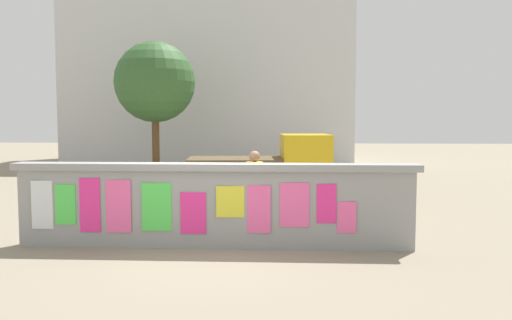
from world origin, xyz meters
TOP-DOWN VIEW (x-y plane):
  - ground at (0.00, 8.00)m, footprint 60.00×60.00m
  - poster_wall at (-0.01, -0.00)m, footprint 7.10×0.42m
  - auto_rickshaw_truck at (0.78, 4.37)m, footprint 3.71×1.79m
  - motorcycle at (-2.66, 2.18)m, footprint 1.90×0.56m
  - bicycle_near at (2.10, 1.55)m, footprint 1.71×0.44m
  - person_walking at (0.63, 1.35)m, footprint 0.48×0.48m
  - tree_roadside at (-3.89, 11.65)m, footprint 3.19×3.19m
  - building_background at (-2.50, 18.74)m, footprint 14.28×7.17m

SIDE VIEW (x-z plane):
  - ground at x=0.00m, z-range 0.00..0.00m
  - bicycle_near at x=2.10m, z-range -0.11..0.84m
  - motorcycle at x=-2.66m, z-range 0.03..0.90m
  - poster_wall at x=-0.01m, z-range 0.02..1.50m
  - auto_rickshaw_truck at x=0.78m, z-range -0.02..1.83m
  - person_walking at x=0.63m, z-range 0.18..1.80m
  - tree_roadside at x=-3.89m, z-range 1.03..6.31m
  - building_background at x=-2.50m, z-range 0.02..9.43m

